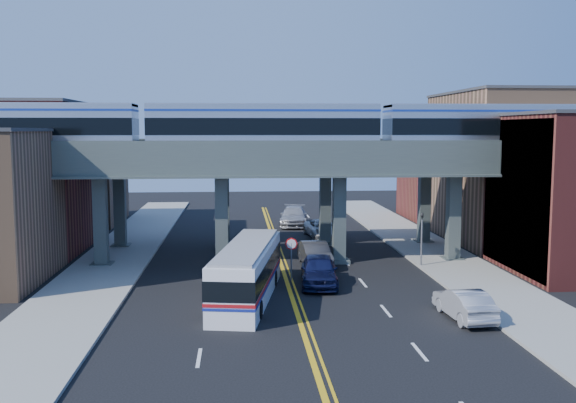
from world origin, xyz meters
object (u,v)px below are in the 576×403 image
(car_lane_a, at_px, (319,270))
(car_lane_c, at_px, (323,229))
(car_lane_b, at_px, (315,254))
(car_parked_curb, at_px, (464,304))
(stop_sign, at_px, (291,252))
(traffic_signal, at_px, (422,233))
(transit_bus, at_px, (247,273))
(car_lane_d, at_px, (294,216))
(transit_train, at_px, (263,127))

(car_lane_a, distance_m, car_lane_c, 16.96)
(car_lane_b, xyz_separation_m, car_parked_curb, (5.71, -12.65, -0.06))
(stop_sign, distance_m, car_lane_b, 4.61)
(traffic_signal, height_order, transit_bus, traffic_signal)
(traffic_signal, xyz_separation_m, car_lane_d, (-6.79, 19.43, -1.41))
(car_parked_curb, bearing_deg, transit_train, -59.97)
(car_lane_c, bearing_deg, traffic_signal, -74.11)
(transit_train, xyz_separation_m, car_lane_c, (5.44, 10.41, -8.52))
(car_lane_d, bearing_deg, transit_bus, -93.60)
(car_lane_b, distance_m, car_parked_curb, 13.87)
(stop_sign, distance_m, car_lane_d, 22.54)
(car_lane_a, distance_m, car_parked_curb, 9.47)
(car_lane_d, bearing_deg, car_lane_a, -84.74)
(car_lane_c, xyz_separation_m, car_lane_d, (-1.87, 7.02, 0.14))
(car_lane_c, relative_size, car_parked_curb, 1.19)
(traffic_signal, relative_size, car_lane_a, 0.78)
(car_lane_b, bearing_deg, car_lane_d, 85.77)
(transit_bus, relative_size, car_lane_b, 2.33)
(transit_train, height_order, car_lane_c, transit_train)
(car_lane_d, bearing_deg, car_lane_b, -83.83)
(car_lane_a, relative_size, car_lane_c, 0.98)
(stop_sign, distance_m, transit_bus, 5.01)
(transit_bus, bearing_deg, car_lane_c, -9.25)
(transit_train, bearing_deg, car_parked_curb, -56.16)
(transit_bus, relative_size, car_parked_curb, 2.51)
(transit_train, height_order, stop_sign, transit_train)
(transit_train, bearing_deg, car_lane_d, 78.42)
(car_lane_c, bearing_deg, stop_sign, -110.22)
(transit_bus, xyz_separation_m, car_parked_curb, (10.37, -4.39, -0.72))
(car_lane_a, bearing_deg, traffic_signal, 36.08)
(transit_train, height_order, transit_bus, transit_train)
(car_lane_b, bearing_deg, transit_bus, -123.19)
(transit_train, height_order, car_parked_curb, transit_train)
(car_lane_c, distance_m, car_parked_curb, 24.27)
(car_lane_c, xyz_separation_m, car_parked_curb, (3.67, -23.99, -0.00))
(car_lane_b, xyz_separation_m, car_lane_d, (0.17, 18.36, 0.09))
(stop_sign, relative_size, car_lane_c, 0.49)
(stop_sign, height_order, car_lane_c, stop_sign)
(car_lane_a, xyz_separation_m, car_lane_d, (0.60, 23.79, -0.00))
(car_lane_c, relative_size, car_lane_d, 0.88)
(car_lane_a, bearing_deg, transit_train, 120.51)
(transit_bus, distance_m, car_lane_a, 5.13)
(stop_sign, xyz_separation_m, car_lane_a, (1.51, -1.37, -0.87))
(car_lane_a, bearing_deg, transit_bus, -140.83)
(transit_train, relative_size, car_lane_a, 9.01)
(car_lane_a, height_order, car_lane_d, car_lane_a)
(car_lane_a, bearing_deg, car_lane_c, 87.13)
(stop_sign, height_order, traffic_signal, traffic_signal)
(car_lane_a, xyz_separation_m, car_parked_curb, (6.13, -7.22, -0.15))
(traffic_signal, distance_m, car_parked_curb, 11.75)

